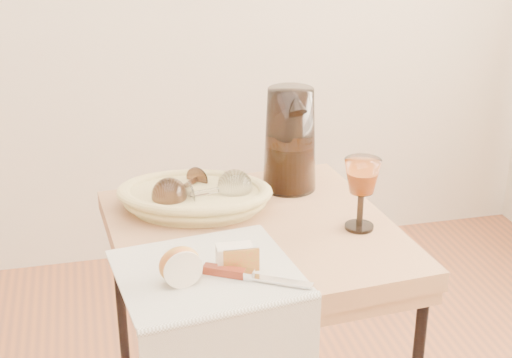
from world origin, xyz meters
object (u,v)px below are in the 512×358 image
object	(u,v)px
bread_basket	(195,199)
goblet_lying_a	(182,188)
table_knife	(253,276)
wine_goblet	(361,194)
tea_towel	(207,273)
pitcher	(290,139)
apple_half	(180,265)
goblet_lying_b	(216,190)

from	to	relation	value
bread_basket	goblet_lying_a	distance (m)	0.04
goblet_lying_a	table_knife	distance (m)	0.36
wine_goblet	tea_towel	bearing A→B (deg)	-161.82
pitcher	table_knife	xyz separation A→B (m)	(-0.18, -0.41, -0.11)
tea_towel	wine_goblet	size ratio (longest dim) A/B	2.08
bread_basket	apple_half	xyz separation A→B (m)	(-0.08, -0.31, 0.02)
tea_towel	bread_basket	xyz separation A→B (m)	(0.02, 0.28, 0.02)
goblet_lying_a	table_knife	xyz separation A→B (m)	(0.08, -0.34, -0.04)
bread_basket	goblet_lying_b	distance (m)	0.05
pitcher	table_knife	world-z (taller)	pitcher
tea_towel	goblet_lying_a	world-z (taller)	goblet_lying_a
bread_basket	table_knife	distance (m)	0.34
apple_half	pitcher	bearing A→B (deg)	40.80
goblet_lying_b	table_knife	xyz separation A→B (m)	(0.01, -0.31, -0.04)
tea_towel	goblet_lying_b	size ratio (longest dim) A/B	2.54
goblet_lying_b	pitcher	world-z (taller)	pitcher
tea_towel	pitcher	world-z (taller)	pitcher
goblet_lying_a	pitcher	xyz separation A→B (m)	(0.26, 0.06, 0.07)
wine_goblet	apple_half	xyz separation A→B (m)	(-0.40, -0.14, -0.04)
apple_half	table_knife	size ratio (longest dim) A/B	0.38
bread_basket	wine_goblet	bearing A→B (deg)	-12.12
table_knife	goblet_lying_a	bearing A→B (deg)	133.28
tea_towel	table_knife	size ratio (longest dim) A/B	1.61
pitcher	table_knife	distance (m)	0.46
tea_towel	bread_basket	world-z (taller)	bread_basket
bread_basket	goblet_lying_b	world-z (taller)	goblet_lying_b
wine_goblet	table_knife	world-z (taller)	wine_goblet
goblet_lying_a	pitcher	distance (m)	0.28
wine_goblet	bread_basket	bearing A→B (deg)	152.50
tea_towel	apple_half	distance (m)	0.07
goblet_lying_a	wine_goblet	size ratio (longest dim) A/B	0.80
table_knife	pitcher	bearing A→B (deg)	95.65
tea_towel	goblet_lying_b	bearing A→B (deg)	68.38
bread_basket	wine_goblet	size ratio (longest dim) A/B	1.92
bread_basket	pitcher	xyz separation A→B (m)	(0.24, 0.07, 0.09)
goblet_lying_b	bread_basket	bearing A→B (deg)	147.85
bread_basket	goblet_lying_b	bearing A→B (deg)	-6.41
goblet_lying_b	apple_half	bearing A→B (deg)	-122.89
goblet_lying_a	apple_half	world-z (taller)	goblet_lying_a
bread_basket	goblet_lying_b	size ratio (longest dim) A/B	2.35
bread_basket	goblet_lying_a	world-z (taller)	goblet_lying_a
bread_basket	goblet_lying_a	size ratio (longest dim) A/B	2.39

